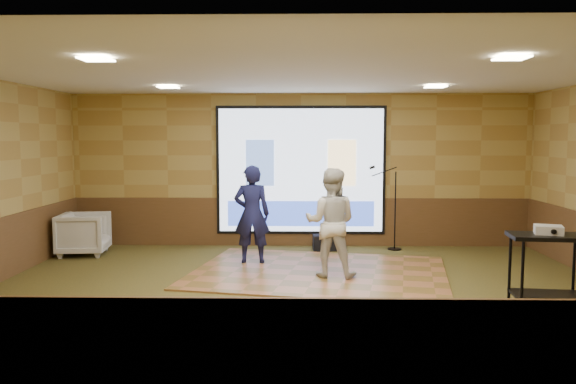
{
  "coord_description": "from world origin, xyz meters",
  "views": [
    {
      "loc": [
        -0.03,
        -7.54,
        2.13
      ],
      "look_at": [
        -0.2,
        1.09,
        1.3
      ],
      "focal_mm": 35.0,
      "sensor_mm": 36.0,
      "label": 1
    }
  ],
  "objects_px": {
    "player_right": "(331,223)",
    "mic_stand": "(392,224)",
    "projector_screen": "(301,172)",
    "projector": "(548,230)",
    "av_table": "(549,259)",
    "banquet_chair": "(84,234)",
    "duffel_bag": "(325,243)",
    "dance_floor": "(319,272)",
    "player_left": "(252,214)"
  },
  "relations": [
    {
      "from": "player_left",
      "to": "player_right",
      "type": "relative_size",
      "value": 1.0
    },
    {
      "from": "projector_screen",
      "to": "player_left",
      "type": "relative_size",
      "value": 2.01
    },
    {
      "from": "banquet_chair",
      "to": "duffel_bag",
      "type": "height_order",
      "value": "banquet_chair"
    },
    {
      "from": "av_table",
      "to": "duffel_bag",
      "type": "height_order",
      "value": "av_table"
    },
    {
      "from": "player_left",
      "to": "projector",
      "type": "xyz_separation_m",
      "value": [
        3.79,
        -2.65,
        0.18
      ]
    },
    {
      "from": "projector_screen",
      "to": "mic_stand",
      "type": "height_order",
      "value": "projector_screen"
    },
    {
      "from": "av_table",
      "to": "player_right",
      "type": "bearing_deg",
      "value": 145.27
    },
    {
      "from": "player_right",
      "to": "mic_stand",
      "type": "distance_m",
      "value": 2.59
    },
    {
      "from": "player_right",
      "to": "duffel_bag",
      "type": "bearing_deg",
      "value": -80.28
    },
    {
      "from": "projector_screen",
      "to": "av_table",
      "type": "xyz_separation_m",
      "value": [
        2.98,
        -4.3,
        -0.78
      ]
    },
    {
      "from": "projector_screen",
      "to": "duffel_bag",
      "type": "xyz_separation_m",
      "value": [
        0.47,
        -0.41,
        -1.33
      ]
    },
    {
      "from": "player_left",
      "to": "duffel_bag",
      "type": "bearing_deg",
      "value": -139.66
    },
    {
      "from": "banquet_chair",
      "to": "dance_floor",
      "type": "bearing_deg",
      "value": -113.75
    },
    {
      "from": "projector_screen",
      "to": "banquet_chair",
      "type": "distance_m",
      "value": 4.22
    },
    {
      "from": "player_left",
      "to": "duffel_bag",
      "type": "relative_size",
      "value": 3.54
    },
    {
      "from": "player_left",
      "to": "player_right",
      "type": "height_order",
      "value": "player_right"
    },
    {
      "from": "projector_screen",
      "to": "duffel_bag",
      "type": "bearing_deg",
      "value": -40.81
    },
    {
      "from": "player_right",
      "to": "mic_stand",
      "type": "height_order",
      "value": "player_right"
    },
    {
      "from": "mic_stand",
      "to": "duffel_bag",
      "type": "distance_m",
      "value": 1.32
    },
    {
      "from": "player_left",
      "to": "banquet_chair",
      "type": "distance_m",
      "value": 3.25
    },
    {
      "from": "projector",
      "to": "mic_stand",
      "type": "xyz_separation_m",
      "value": [
        -1.22,
        3.94,
        -0.54
      ]
    },
    {
      "from": "player_right",
      "to": "duffel_bag",
      "type": "distance_m",
      "value": 2.25
    },
    {
      "from": "duffel_bag",
      "to": "dance_floor",
      "type": "bearing_deg",
      "value": -95.71
    },
    {
      "from": "projector_screen",
      "to": "mic_stand",
      "type": "bearing_deg",
      "value": -10.63
    },
    {
      "from": "projector_screen",
      "to": "banquet_chair",
      "type": "height_order",
      "value": "projector_screen"
    },
    {
      "from": "banquet_chair",
      "to": "projector_screen",
      "type": "bearing_deg",
      "value": -83.51
    },
    {
      "from": "player_right",
      "to": "banquet_chair",
      "type": "bearing_deg",
      "value": -9.82
    },
    {
      "from": "projector_screen",
      "to": "projector",
      "type": "distance_m",
      "value": 5.21
    },
    {
      "from": "player_right",
      "to": "projector",
      "type": "xyz_separation_m",
      "value": [
        2.51,
        -1.72,
        0.18
      ]
    },
    {
      "from": "projector",
      "to": "duffel_bag",
      "type": "height_order",
      "value": "projector"
    },
    {
      "from": "projector_screen",
      "to": "projector",
      "type": "xyz_separation_m",
      "value": [
        2.96,
        -4.27,
        -0.44
      ]
    },
    {
      "from": "mic_stand",
      "to": "dance_floor",
      "type": "bearing_deg",
      "value": -124.2
    },
    {
      "from": "mic_stand",
      "to": "projector",
      "type": "bearing_deg",
      "value": -69.62
    },
    {
      "from": "projector_screen",
      "to": "duffel_bag",
      "type": "relative_size",
      "value": 7.11
    },
    {
      "from": "player_right",
      "to": "mic_stand",
      "type": "xyz_separation_m",
      "value": [
        1.3,
        2.22,
        -0.36
      ]
    },
    {
      "from": "dance_floor",
      "to": "player_right",
      "type": "relative_size",
      "value": 2.37
    },
    {
      "from": "player_left",
      "to": "banquet_chair",
      "type": "relative_size",
      "value": 1.94
    },
    {
      "from": "projector",
      "to": "duffel_bag",
      "type": "relative_size",
      "value": 0.67
    },
    {
      "from": "banquet_chair",
      "to": "projector",
      "type": "bearing_deg",
      "value": -122.4
    },
    {
      "from": "av_table",
      "to": "player_left",
      "type": "bearing_deg",
      "value": 144.86
    },
    {
      "from": "av_table",
      "to": "banquet_chair",
      "type": "height_order",
      "value": "av_table"
    },
    {
      "from": "projector_screen",
      "to": "banquet_chair",
      "type": "bearing_deg",
      "value": -166.83
    },
    {
      "from": "dance_floor",
      "to": "player_right",
      "type": "distance_m",
      "value": 0.91
    },
    {
      "from": "dance_floor",
      "to": "player_right",
      "type": "height_order",
      "value": "player_right"
    },
    {
      "from": "av_table",
      "to": "mic_stand",
      "type": "height_order",
      "value": "mic_stand"
    },
    {
      "from": "mic_stand",
      "to": "banquet_chair",
      "type": "distance_m",
      "value": 5.74
    },
    {
      "from": "projector",
      "to": "duffel_bag",
      "type": "xyz_separation_m",
      "value": [
        -2.49,
        3.86,
        -0.89
      ]
    },
    {
      "from": "dance_floor",
      "to": "mic_stand",
      "type": "height_order",
      "value": "mic_stand"
    },
    {
      "from": "player_left",
      "to": "av_table",
      "type": "distance_m",
      "value": 4.66
    },
    {
      "from": "projector_screen",
      "to": "projector",
      "type": "height_order",
      "value": "projector_screen"
    }
  ]
}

